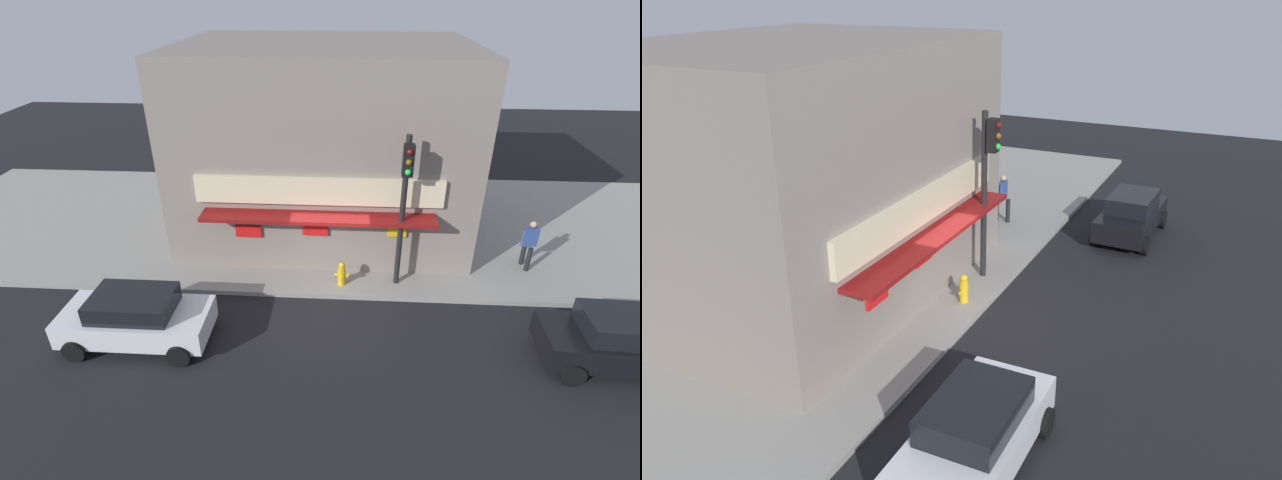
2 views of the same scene
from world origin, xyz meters
TOP-DOWN VIEW (x-y plane):
  - ground_plane at (0.00, 0.00)m, footprint 52.25×52.25m
  - sidewalk at (0.00, 5.18)m, footprint 34.83×10.37m
  - corner_building at (-0.40, 5.33)m, footprint 10.45×8.65m
  - traffic_light at (2.24, 0.75)m, footprint 0.32×0.58m
  - fire_hydrant at (0.42, 0.64)m, footprint 0.49×0.25m
  - trash_can at (3.68, 2.33)m, footprint 0.51×0.51m
  - pedestrian at (6.82, 2.10)m, footprint 0.58×0.61m
  - potted_plant_by_doorway at (-1.55, 2.90)m, footprint 0.57×0.57m
  - parked_car_black at (7.80, -2.44)m, footprint 4.08×2.06m
  - parked_car_white at (-5.26, -2.30)m, footprint 4.09×2.02m

SIDE VIEW (x-z plane):
  - ground_plane at x=0.00m, z-range 0.00..0.00m
  - sidewalk at x=0.00m, z-range 0.00..0.17m
  - fire_hydrant at x=0.42m, z-range 0.15..0.99m
  - trash_can at x=3.68m, z-range 0.17..1.10m
  - potted_plant_by_doorway at x=-1.55m, z-range 0.22..1.15m
  - parked_car_white at x=-5.26m, z-range 0.02..1.60m
  - parked_car_black at x=7.80m, z-range 0.02..1.62m
  - pedestrian at x=6.82m, z-range 0.26..2.06m
  - traffic_light at x=2.24m, z-range 0.88..5.92m
  - corner_building at x=-0.40m, z-range 0.16..7.14m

